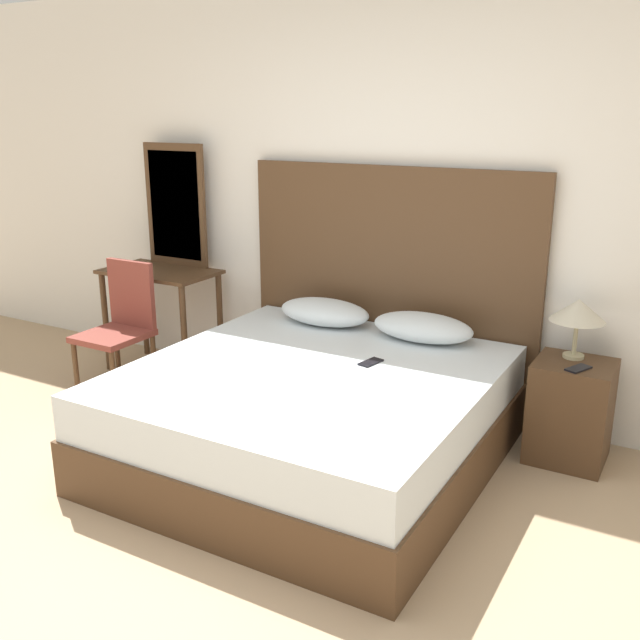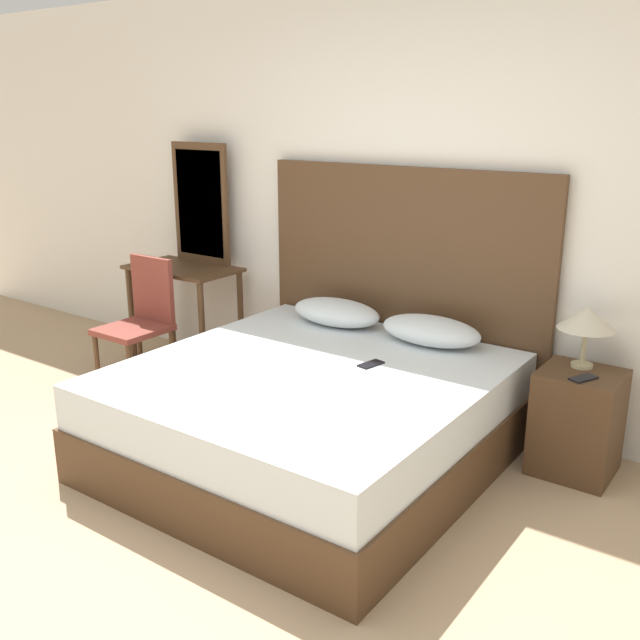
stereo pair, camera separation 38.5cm
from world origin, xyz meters
The scene contains 13 objects.
ground_plane centered at (0.00, 0.00, 0.00)m, with size 16.00×16.00×0.00m, color tan.
wall_back centered at (0.00, 2.36, 1.35)m, with size 10.00×0.06×2.70m.
bed centered at (-0.12, 1.29, 0.27)m, with size 1.88×1.95×0.55m.
headboard centered at (-0.12, 2.29, 0.78)m, with size 1.97×0.05×1.56m.
pillow_left centered at (-0.46, 2.04, 0.63)m, with size 0.62×0.34×0.17m.
pillow_right centered at (0.21, 2.04, 0.63)m, with size 0.62×0.34×0.17m.
phone_on_bed centered at (0.12, 1.53, 0.55)m, with size 0.10×0.16×0.01m.
nightstand centered at (1.11, 2.03, 0.29)m, with size 0.41×0.39×0.57m.
table_lamp centered at (1.08, 2.10, 0.84)m, with size 0.30×0.30×0.34m.
phone_on_nightstand centered at (1.14, 1.93, 0.58)m, with size 0.13×0.17×0.01m.
vanity_desk centered at (-1.82, 2.00, 0.62)m, with size 0.83×0.49×0.77m.
vanity_mirror centered at (-1.82, 2.22, 1.21)m, with size 0.53×0.03×0.89m.
chair centered at (-1.77, 1.55, 0.50)m, with size 0.41×0.44×0.90m.
Camera 2 is at (2.02, -1.61, 1.91)m, focal length 40.00 mm.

